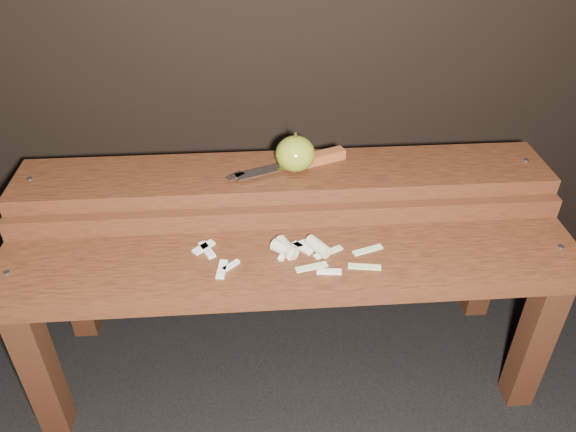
{
  "coord_description": "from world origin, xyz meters",
  "views": [
    {
      "loc": [
        -0.07,
        -0.92,
        1.15
      ],
      "look_at": [
        0.0,
        0.06,
        0.45
      ],
      "focal_mm": 35.0,
      "sensor_mm": 36.0,
      "label": 1
    }
  ],
  "objects": [
    {
      "name": "bench_rear_tier",
      "position": [
        0.0,
        0.17,
        0.41
      ],
      "size": [
        1.2,
        0.21,
        0.5
      ],
      "color": "#34190D",
      "rests_on": "ground"
    },
    {
      "name": "ground",
      "position": [
        0.0,
        0.0,
        0.0
      ],
      "size": [
        60.0,
        60.0,
        0.0
      ],
      "primitive_type": "plane",
      "color": "black"
    },
    {
      "name": "knife",
      "position": [
        0.05,
        0.19,
        0.51
      ],
      "size": [
        0.28,
        0.12,
        0.03
      ],
      "color": "brown",
      "rests_on": "bench_rear_tier"
    },
    {
      "name": "apple",
      "position": [
        0.02,
        0.17,
        0.54
      ],
      "size": [
        0.09,
        0.09,
        0.09
      ],
      "color": "olive",
      "rests_on": "bench_rear_tier"
    },
    {
      "name": "bench_front_tier",
      "position": [
        0.0,
        -0.06,
        0.35
      ],
      "size": [
        1.2,
        0.2,
        0.42
      ],
      "color": "#34190D",
      "rests_on": "ground"
    },
    {
      "name": "apple_scraps",
      "position": [
        0.0,
        -0.03,
        0.43
      ],
      "size": [
        0.39,
        0.13,
        0.03
      ],
      "color": "beige",
      "rests_on": "bench_front_tier"
    }
  ]
}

